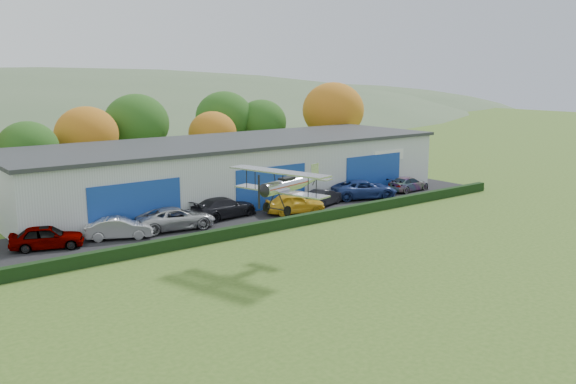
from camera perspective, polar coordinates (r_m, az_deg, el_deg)
ground at (r=32.24m, az=14.59°, el=-9.64°), size 300.00×300.00×0.00m
apron at (r=48.99m, az=-2.78°, el=-2.09°), size 48.00×9.00×0.05m
hedge at (r=45.14m, az=0.69°, el=-2.74°), size 46.00×0.60×0.80m
hangar at (r=55.29m, az=-5.22°, el=2.18°), size 40.60×12.60×5.30m
tree_belt at (r=64.19m, az=-14.51°, el=5.77°), size 75.70×13.22×10.12m
car_0 at (r=42.21m, az=-21.76°, el=-3.95°), size 4.91×3.26×1.55m
car_1 at (r=43.15m, az=-15.61°, el=-3.28°), size 4.76×3.25×1.49m
car_2 at (r=44.86m, az=-10.50°, el=-2.43°), size 6.09×3.52×1.60m
car_3 at (r=47.79m, az=-6.09°, el=-1.44°), size 5.87×2.92×1.64m
car_4 at (r=48.96m, az=0.66°, el=-1.07°), size 5.20×3.48×1.65m
car_5 at (r=52.00m, az=3.38°, el=-0.49°), size 4.57×2.82×1.42m
car_6 at (r=55.28m, az=7.17°, el=0.27°), size 6.61×4.88×1.67m
car_7 at (r=59.49m, az=11.27°, el=0.76°), size 4.76×2.09×1.36m
biplane at (r=36.27m, az=-0.04°, el=0.79°), size 6.00×6.81×2.54m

